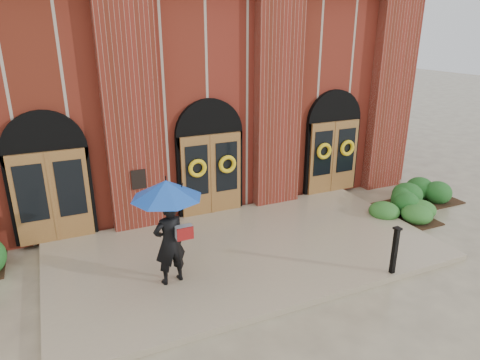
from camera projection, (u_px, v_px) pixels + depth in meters
ground at (249, 256)px, 11.20m from camera, size 90.00×90.00×0.00m
landing at (247, 250)px, 11.30m from camera, size 10.00×5.30×0.15m
church_building at (158, 82)px, 17.55m from camera, size 16.20×12.53×7.00m
man_with_umbrella at (168, 212)px, 9.23m from camera, size 1.79×1.79×2.46m
metal_post at (395, 249)px, 9.94m from camera, size 0.16×0.16×1.18m
hedge_wall_right at (419, 194)px, 14.34m from camera, size 2.76×1.10×0.71m
hedge_front_right at (409, 213)px, 13.14m from camera, size 1.43×1.23×0.51m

